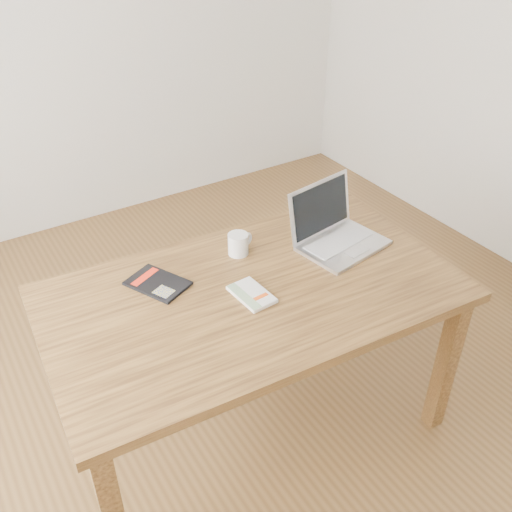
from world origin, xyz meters
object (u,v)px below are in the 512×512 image
desk (253,308)px  coffee_mug (239,243)px  laptop (335,232)px  black_guidebook (158,283)px  white_guidebook (252,294)px

desk → coffee_mug: bearing=75.2°
desk → laptop: 0.49m
black_guidebook → desk: bearing=-62.7°
desk → coffee_mug: (0.08, 0.24, 0.14)m
desk → black_guidebook: black_guidebook is taller
laptop → coffee_mug: size_ratio=3.24×
laptop → desk: bearing=-177.6°
white_guidebook → laptop: 0.50m
black_guidebook → laptop: (0.75, -0.12, 0.05)m
desk → laptop: laptop is taller
desk → laptop: size_ratio=4.11×
desk → white_guidebook: 0.10m
black_guidebook → coffee_mug: 0.37m
coffee_mug → white_guidebook: bearing=-125.7°
white_guidebook → laptop: size_ratio=0.48×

